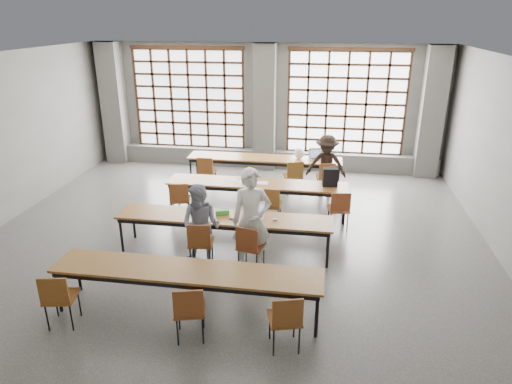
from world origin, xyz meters
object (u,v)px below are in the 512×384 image
Objects in this scene: chair_back_left at (206,170)px; backpack at (330,177)px; chair_back_right at (326,176)px; chair_mid_right at (339,207)px; chair_near_left at (58,295)px; laptop_back at (316,156)px; laptop_front at (255,213)px; plastic_bag at (299,153)px; chair_front_right at (249,244)px; phone at (232,219)px; desk_row_a at (264,160)px; desk_row_c at (224,220)px; desk_row_b at (257,185)px; green_box at (222,212)px; chair_near_right at (286,317)px; student_back at (326,165)px; chair_front_left at (200,240)px; student_female at (201,226)px; chair_back_mid at (294,174)px; chair_near_mid at (189,307)px; chair_mid_left at (180,197)px; chair_mid_centre at (271,202)px; red_pouch at (61,294)px; desk_row_d at (187,273)px; student_male at (252,220)px; mouse at (275,219)px.

backpack reaches higher than chair_back_left.
chair_back_right and chair_mid_right have the same top height.
laptop_back is at bearing 62.39° from chair_near_left.
laptop_front is 3.78m from plastic_bag.
chair_back_right is at bearing 71.66° from chair_front_right.
phone is (-0.37, -0.21, -0.05)m from laptop_front.
desk_row_a and desk_row_c have the same top height.
desk_row_c is (-0.32, -1.89, 0.00)m from desk_row_b.
chair_back_right is 1.00× the size of chair_mid_right.
chair_front_right is at bearing -48.20° from green_box.
chair_near_right is 0.58× the size of student_back.
chair_front_left is 1.00× the size of chair_near_left.
student_female reaches higher than chair_front_right.
phone is at bearing -104.91° from chair_back_mid.
chair_near_mid is 2.09m from student_female.
chair_mid_left is (-0.09, -1.90, 0.00)m from chair_back_left.
student_female is (0.96, -1.76, 0.22)m from chair_mid_left.
chair_mid_left is at bearing 179.98° from chair_mid_right.
chair_front_right is at bearing -97.03° from chair_back_mid.
chair_mid_centre is 2.33m from student_back.
phone is at bearing -90.68° from desk_row_a.
plastic_bag reaches higher than chair_near_right.
chair_back_mid is 4.40× the size of red_pouch.
chair_mid_left is at bearing -158.37° from desk_row_b.
chair_mid_left is at bearing 81.73° from chair_near_left.
laptop_back is (0.51, 0.73, 0.25)m from chair_back_mid.
backpack reaches higher than chair_back_mid.
chair_mid_left is 1.00× the size of chair_near_left.
backpack is (1.97, 1.86, 0.15)m from green_box.
desk_row_a is 4.55× the size of chair_near_right.
backpack is (2.05, 3.86, 0.27)m from desk_row_d.
student_female is 7.54× the size of red_pouch.
backpack is (1.92, 1.94, 0.27)m from desk_row_c.
desk_row_b is 2.16× the size of student_male.
chair_mid_right is 2.36× the size of laptop_front.
plastic_bag is at bearing 105.10° from backpack.
chair_front_left reaches higher than desk_row_c.
desk_row_a is 2.52m from backpack.
phone is at bearing -29.05° from desk_row_c.
plastic_bag is at bearing 87.39° from mouse.
laptop_front is at bearing -99.24° from chair_back_mid.
chair_mid_right is 2.49m from green_box.
chair_front_left is at bearing 50.08° from red_pouch.
chair_near_left is at bearing -179.97° from chair_near_mid.
student_female is 5.27× the size of plastic_bag.
mouse reaches higher than red_pouch.
desk_row_c is 10.00× the size of backpack.
chair_mid_right is 2.37m from student_male.
chair_mid_centre and chair_mid_right have the same top height.
backpack reaches higher than chair_front_right.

